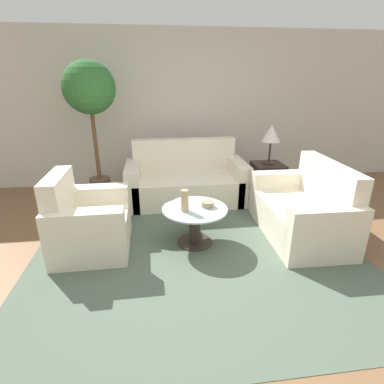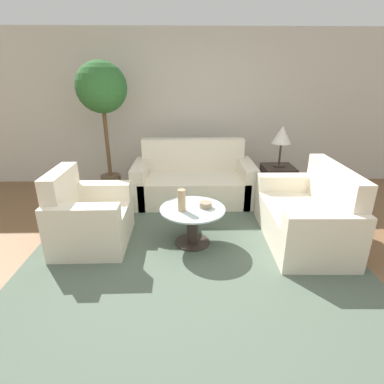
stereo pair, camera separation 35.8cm
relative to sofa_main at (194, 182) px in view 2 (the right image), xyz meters
name	(u,v)px [view 2 (the right image)]	position (x,y,z in m)	size (l,w,h in m)	color
ground_plane	(197,279)	(-0.03, -2.06, -0.29)	(14.00, 14.00, 0.00)	brown
wall_back	(190,110)	(-0.03, 0.96, 1.01)	(10.00, 0.06, 2.60)	beige
rug	(193,243)	(-0.05, -1.37, -0.29)	(3.59, 3.56, 0.01)	#4C5B4C
sofa_main	(194,182)	(0.00, 0.00, 0.00)	(1.82, 0.86, 0.93)	beige
armchair	(87,220)	(-1.27, -1.32, 0.00)	(0.80, 0.92, 0.89)	beige
loveseat	(309,217)	(1.32, -1.31, 0.00)	(0.85, 1.44, 0.91)	beige
coffee_table	(193,221)	(-0.05, -1.37, 0.00)	(0.74, 0.74, 0.45)	#332823
side_table	(277,184)	(1.30, -0.08, -0.01)	(0.46, 0.46, 0.56)	#332823
table_lamp	(282,136)	(1.30, -0.08, 0.73)	(0.29, 0.29, 0.61)	#332823
potted_plant	(102,96)	(-1.36, 0.25, 1.29)	(0.75, 0.75, 2.07)	brown
vase	(182,200)	(-0.17, -1.43, 0.28)	(0.09, 0.09, 0.25)	tan
bowl	(206,205)	(0.10, -1.35, 0.19)	(0.14, 0.14, 0.06)	gray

